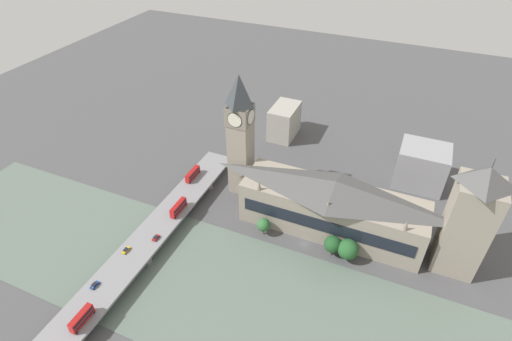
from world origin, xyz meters
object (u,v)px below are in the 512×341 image
Objects in this scene: parliament_hall at (332,206)px; clock_tower at (240,133)px; victoria_tower at (469,220)px; double_decker_bus_mid at (81,318)px; car_northbound_tail at (156,238)px; double_decker_bus_rear at (193,174)px; double_decker_bus_lead at (178,207)px; road_bridge at (136,253)px; car_northbound_lead at (95,285)px; car_northbound_mid at (126,250)px.

clock_tower is at bearing 78.02° from parliament_hall.
parliament_hall is 56.80m from victoria_tower.
double_decker_bus_mid is 2.81× the size of car_northbound_tail.
parliament_hall is at bearing 90.06° from victoria_tower.
double_decker_bus_rear is at bearing 109.67° from clock_tower.
double_decker_bus_lead reaches higher than car_northbound_tail.
clock_tower is at bearing -70.33° from double_decker_bus_rear.
road_bridge is at bearing 161.71° from clock_tower.
double_decker_bus_lead reaches higher than car_northbound_lead.
clock_tower reaches higher than double_decker_bus_mid.
double_decker_bus_mid is at bearing -175.51° from double_decker_bus_rear.
car_northbound_tail reaches higher than car_northbound_mid.
parliament_hall reaches higher than car_northbound_mid.
clock_tower reaches higher than car_northbound_mid.
double_decker_bus_mid is at bearing 179.75° from double_decker_bus_lead.
car_northbound_lead reaches higher than car_northbound_tail.
car_northbound_lead reaches higher than road_bridge.
parliament_hall is 95.68m from car_northbound_mid.
car_northbound_lead is (14.42, 7.13, -1.96)m from double_decker_bus_mid.
double_decker_bus_rear is at bearing 89.12° from victoria_tower.
car_northbound_tail is at bearing 122.31° from parliament_hall.
double_decker_bus_rear is (2.05, 132.96, -18.11)m from victoria_tower.
car_northbound_mid is at bearing 166.38° from double_decker_bus_lead.
car_northbound_lead is at bearing -179.55° from car_northbound_mid.
parliament_hall reaches higher than road_bridge.
double_decker_bus_mid is at bearing -174.48° from road_bridge.
car_northbound_lead is at bearing 166.40° from car_northbound_tail.
clock_tower is at bearing 84.15° from victoria_tower.
car_northbound_mid is (34.60, 7.29, -2.00)m from double_decker_bus_mid.
double_decker_bus_rear is 46.88m from car_northbound_tail.
double_decker_bus_rear is 3.14× the size of car_northbound_tail.
clock_tower is 0.41× the size of road_bridge.
car_northbound_mid is (-66.63, 25.22, -28.99)m from clock_tower.
road_bridge is 29.98m from double_decker_bus_lead.
victoria_tower is 129.03m from double_decker_bus_lead.
victoria_tower is (0.06, -55.49, 12.12)m from parliament_hall.
victoria_tower is at bearing -79.02° from double_decker_bus_lead.
double_decker_bus_lead reaches higher than double_decker_bus_rear.
parliament_hall is 114.41m from double_decker_bus_mid.
double_decker_bus_lead is 3.10× the size of car_northbound_tail.
clock_tower is 94.87m from car_northbound_lead.
double_decker_bus_mid is (-90.18, 125.72, -18.00)m from victoria_tower.
car_northbound_lead is 20.18m from car_northbound_mid.
car_northbound_mid reaches higher than road_bridge.
double_decker_bus_mid is 2.54× the size of car_northbound_mid.
car_northbound_lead is 32.52m from car_northbound_tail.
double_decker_bus_rear is at bearing 9.53° from car_northbound_tail.
road_bridge is at bearing -9.37° from car_northbound_lead.
victoria_tower is (-11.04, -107.79, -8.98)m from clock_tower.
double_decker_bus_lead is at bearing 153.49° from clock_tower.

